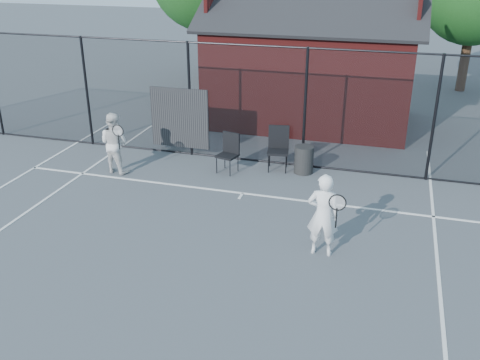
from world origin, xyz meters
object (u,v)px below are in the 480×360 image
(player_front, at_px, (323,215))
(chair_left, at_px, (227,154))
(clubhouse, at_px, (311,70))
(player_back, at_px, (114,143))
(waste_bin, at_px, (304,160))
(chair_right, at_px, (278,150))

(player_front, bearing_deg, chair_left, 131.23)
(clubhouse, bearing_deg, player_front, -78.97)
(player_back, height_order, waste_bin, player_back)
(player_back, height_order, chair_left, player_back)
(player_back, xyz_separation_m, waste_bin, (4.47, 1.22, -0.41))
(clubhouse, xyz_separation_m, chair_left, (-1.21, -4.90, -1.13))
(chair_left, distance_m, chair_right, 1.26)
(player_back, relative_size, chair_left, 1.57)
(player_back, relative_size, chair_right, 1.41)
(player_back, height_order, chair_right, player_back)
(chair_left, bearing_deg, player_front, -34.88)
(player_front, relative_size, waste_bin, 2.28)
(clubhouse, relative_size, chair_right, 6.08)
(clubhouse, xyz_separation_m, waste_bin, (0.60, -4.40, -1.26))
(chair_right, relative_size, waste_bin, 1.56)
(player_back, xyz_separation_m, chair_left, (2.66, 0.72, -0.28))
(player_back, bearing_deg, waste_bin, 15.32)
(chair_right, bearing_deg, chair_left, -166.03)
(clubhouse, height_order, chair_left, clubhouse)
(clubhouse, xyz_separation_m, player_front, (1.57, -8.08, -0.82))
(waste_bin, bearing_deg, chair_right, 180.00)
(clubhouse, relative_size, waste_bin, 9.49)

